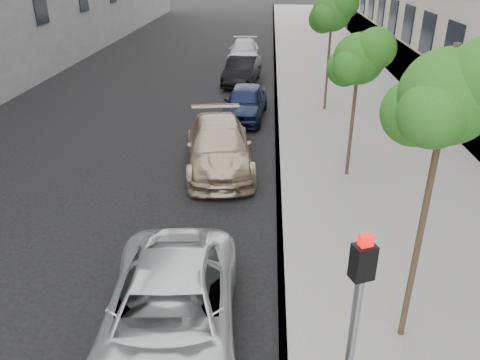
# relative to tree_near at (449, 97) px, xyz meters

# --- Properties ---
(sidewalk) EXTENTS (6.40, 72.00, 0.14)m
(sidewalk) POSITION_rel_tree_near_xyz_m (1.07, 22.50, -4.23)
(sidewalk) COLOR gray
(sidewalk) RESTS_ON ground
(curb) EXTENTS (0.15, 72.00, 0.14)m
(curb) POSITION_rel_tree_near_xyz_m (-2.05, 22.50, -4.23)
(curb) COLOR #9E9B93
(curb) RESTS_ON ground
(tree_near) EXTENTS (1.67, 1.47, 4.99)m
(tree_near) POSITION_rel_tree_near_xyz_m (0.00, 0.00, 0.00)
(tree_near) COLOR #38281C
(tree_near) RESTS_ON sidewalk
(tree_mid) EXTENTS (1.71, 1.51, 4.22)m
(tree_mid) POSITION_rel_tree_near_xyz_m (0.00, 6.50, -0.78)
(tree_mid) COLOR #38281C
(tree_mid) RESTS_ON sidewalk
(tree_far) EXTENTS (1.84, 1.64, 4.82)m
(tree_far) POSITION_rel_tree_near_xyz_m (0.00, 13.00, -0.25)
(tree_far) COLOR #38281C
(tree_far) RESTS_ON sidewalk
(signal_pole) EXTENTS (0.29, 0.26, 3.25)m
(signal_pole) POSITION_rel_tree_near_xyz_m (-1.36, -2.07, -2.13)
(signal_pole) COLOR #939699
(signal_pole) RESTS_ON sidewalk
(minivan) EXTENTS (2.57, 4.95, 1.33)m
(minivan) POSITION_rel_tree_near_xyz_m (-3.93, -0.39, -3.63)
(minivan) COLOR silver
(minivan) RESTS_ON ground
(suv) EXTENTS (2.64, 5.05, 1.40)m
(suv) POSITION_rel_tree_near_xyz_m (-3.89, 7.08, -3.60)
(suv) COLOR tan
(suv) RESTS_ON ground
(sedan_blue) EXTENTS (1.88, 4.00, 1.32)m
(sedan_blue) POSITION_rel_tree_near_xyz_m (-3.33, 12.02, -3.64)
(sedan_blue) COLOR #101635
(sedan_blue) RESTS_ON ground
(sedan_black) EXTENTS (1.90, 4.23, 1.35)m
(sedan_black) POSITION_rel_tree_near_xyz_m (-3.78, 17.65, -3.62)
(sedan_black) COLOR black
(sedan_black) RESTS_ON ground
(sedan_rear) EXTENTS (1.86, 4.49, 1.30)m
(sedan_rear) POSITION_rel_tree_near_xyz_m (-3.96, 22.96, -3.65)
(sedan_rear) COLOR #A3A5AB
(sedan_rear) RESTS_ON ground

